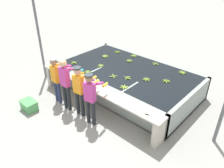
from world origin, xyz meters
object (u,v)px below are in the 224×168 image
at_px(banana_bunch_floating_13, 88,72).
at_px(knife_0, 76,77).
at_px(crate, 29,105).
at_px(support_post_left, 40,39).
at_px(banana_bunch_floating_3, 129,61).
at_px(banana_bunch_floating_4, 74,63).
at_px(banana_bunch_floating_8, 147,79).
at_px(banana_bunch_floating_6, 101,66).
at_px(banana_bunch_floating_11, 128,78).
at_px(worker_0, 57,77).
at_px(knife_1, 150,115).
at_px(banana_bunch_floating_0, 182,72).
at_px(banana_bunch_floating_1, 155,64).
at_px(banana_bunch_floating_2, 124,87).
at_px(banana_bunch_floating_5, 117,52).
at_px(banana_bunch_floating_9, 167,81).
at_px(worker_2, 79,87).
at_px(worker_1, 66,80).
at_px(banana_bunch_floating_10, 134,56).
at_px(banana_bunch_floating_7, 105,56).
at_px(banana_bunch_floating_12, 113,76).

height_order(banana_bunch_floating_13, knife_0, banana_bunch_floating_13).
distance_m(crate, support_post_left, 2.67).
bearing_deg(knife_0, banana_bunch_floating_3, 76.54).
xyz_separation_m(banana_bunch_floating_4, banana_bunch_floating_13, (0.97, -0.18, -0.00)).
bearing_deg(banana_bunch_floating_8, banana_bunch_floating_13, -152.03).
distance_m(banana_bunch_floating_6, banana_bunch_floating_8, 1.85).
bearing_deg(banana_bunch_floating_11, worker_0, -134.71).
relative_size(banana_bunch_floating_3, knife_1, 0.81).
distance_m(banana_bunch_floating_0, banana_bunch_floating_1, 1.08).
bearing_deg(banana_bunch_floating_8, crate, -129.91).
distance_m(banana_bunch_floating_2, support_post_left, 3.90).
height_order(banana_bunch_floating_2, support_post_left, support_post_left).
relative_size(banana_bunch_floating_5, knife_0, 0.85).
height_order(banana_bunch_floating_9, support_post_left, support_post_left).
distance_m(knife_1, support_post_left, 5.21).
relative_size(banana_bunch_floating_2, knife_1, 0.81).
distance_m(worker_2, banana_bunch_floating_3, 2.74).
relative_size(worker_1, banana_bunch_floating_11, 6.18).
bearing_deg(banana_bunch_floating_13, banana_bunch_floating_8, 27.97).
distance_m(banana_bunch_floating_0, banana_bunch_floating_3, 2.02).
relative_size(worker_2, knife_1, 4.73).
height_order(worker_2, banana_bunch_floating_6, worker_2).
xyz_separation_m(worker_1, banana_bunch_floating_2, (1.37, 1.15, -0.21)).
xyz_separation_m(banana_bunch_floating_5, banana_bunch_floating_13, (0.45, -2.08, -0.00)).
distance_m(banana_bunch_floating_4, banana_bunch_floating_10, 2.41).
height_order(banana_bunch_floating_7, crate, banana_bunch_floating_7).
bearing_deg(worker_2, crate, -144.85).
relative_size(banana_bunch_floating_1, support_post_left, 0.09).
xyz_separation_m(worker_1, banana_bunch_floating_11, (1.08, 1.67, -0.21)).
height_order(worker_1, banana_bunch_floating_12, worker_1).
relative_size(banana_bunch_floating_3, crate, 0.51).
bearing_deg(banana_bunch_floating_3, banana_bunch_floating_5, 159.05).
distance_m(worker_1, banana_bunch_floating_10, 3.30).
height_order(banana_bunch_floating_6, knife_1, banana_bunch_floating_6).
relative_size(banana_bunch_floating_2, banana_bunch_floating_12, 1.12).
bearing_deg(banana_bunch_floating_9, banana_bunch_floating_8, -147.13).
bearing_deg(banana_bunch_floating_7, knife_1, -29.57).
bearing_deg(banana_bunch_floating_9, banana_bunch_floating_12, -148.00).
xyz_separation_m(banana_bunch_floating_8, banana_bunch_floating_9, (0.54, 0.35, 0.00)).
height_order(worker_0, knife_1, worker_0).
height_order(banana_bunch_floating_11, knife_0, banana_bunch_floating_11).
height_order(banana_bunch_floating_10, knife_1, banana_bunch_floating_10).
xyz_separation_m(banana_bunch_floating_3, knife_0, (-0.53, -2.20, -0.01)).
xyz_separation_m(worker_1, banana_bunch_floating_12, (0.66, 1.44, -0.21)).
bearing_deg(banana_bunch_floating_3, banana_bunch_floating_4, -132.75).
xyz_separation_m(banana_bunch_floating_1, support_post_left, (-3.59, -2.54, 0.76)).
bearing_deg(worker_0, banana_bunch_floating_1, 62.03).
distance_m(worker_2, banana_bunch_floating_8, 2.21).
bearing_deg(banana_bunch_floating_4, banana_bunch_floating_3, 47.25).
height_order(worker_2, banana_bunch_floating_5, worker_2).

